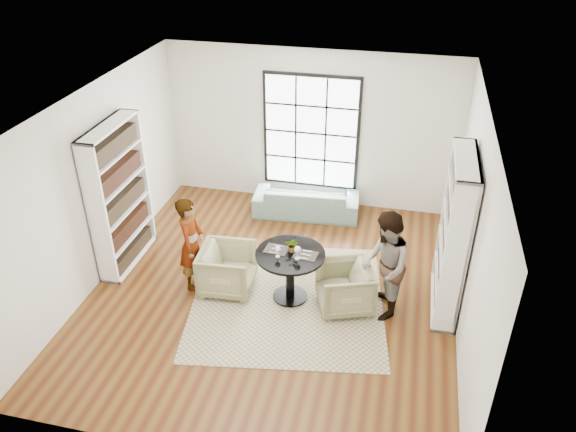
% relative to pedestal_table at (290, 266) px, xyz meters
% --- Properties ---
extents(ground, '(6.00, 6.00, 0.00)m').
position_rel_pedestal_table_xyz_m(ground, '(-0.29, 0.09, -0.59)').
color(ground, brown).
extents(room_shell, '(6.00, 6.01, 6.00)m').
position_rel_pedestal_table_xyz_m(room_shell, '(-0.29, 0.63, 0.67)').
color(room_shell, silver).
rests_on(room_shell, ground).
extents(rug, '(3.27, 3.27, 0.01)m').
position_rel_pedestal_table_xyz_m(rug, '(-0.02, -0.07, -0.59)').
color(rug, tan).
rests_on(rug, ground).
extents(pedestal_table, '(1.03, 1.03, 0.82)m').
position_rel_pedestal_table_xyz_m(pedestal_table, '(0.00, 0.00, 0.00)').
color(pedestal_table, black).
rests_on(pedestal_table, ground).
extents(sofa, '(2.02, 0.93, 0.57)m').
position_rel_pedestal_table_xyz_m(sofa, '(-0.26, 2.54, -0.30)').
color(sofa, gray).
rests_on(sofa, ground).
extents(armchair_left, '(0.86, 0.84, 0.74)m').
position_rel_pedestal_table_xyz_m(armchair_left, '(-0.99, 0.00, -0.22)').
color(armchair_left, '#C3B58B').
rests_on(armchair_left, ground).
extents(armchair_right, '(1.00, 0.98, 0.72)m').
position_rel_pedestal_table_xyz_m(armchair_right, '(0.82, -0.02, -0.23)').
color(armchair_right, '#C3C08B').
rests_on(armchair_right, ground).
extents(person_left, '(0.41, 0.58, 1.53)m').
position_rel_pedestal_table_xyz_m(person_left, '(-1.54, 0.00, 0.17)').
color(person_left, gray).
rests_on(person_left, ground).
extents(person_right, '(0.77, 0.91, 1.66)m').
position_rel_pedestal_table_xyz_m(person_right, '(1.37, -0.02, 0.24)').
color(person_right, gray).
rests_on(person_right, ground).
extents(placemat_left, '(0.36, 0.29, 0.01)m').
position_rel_pedestal_table_xyz_m(placemat_left, '(-0.22, 0.05, 0.23)').
color(placemat_left, black).
rests_on(placemat_left, pedestal_table).
extents(placemat_right, '(0.36, 0.29, 0.01)m').
position_rel_pedestal_table_xyz_m(placemat_right, '(0.23, 0.00, 0.23)').
color(placemat_right, black).
rests_on(placemat_right, pedestal_table).
extents(cutlery_left, '(0.16, 0.23, 0.01)m').
position_rel_pedestal_table_xyz_m(cutlery_left, '(-0.22, 0.05, 0.24)').
color(cutlery_left, silver).
rests_on(cutlery_left, placemat_left).
extents(cutlery_right, '(0.16, 0.23, 0.01)m').
position_rel_pedestal_table_xyz_m(cutlery_right, '(0.23, 0.00, 0.24)').
color(cutlery_right, silver).
rests_on(cutlery_right, placemat_right).
extents(wine_glass_left, '(0.08, 0.08, 0.18)m').
position_rel_pedestal_table_xyz_m(wine_glass_left, '(-0.16, -0.13, 0.36)').
color(wine_glass_left, silver).
rests_on(wine_glass_left, pedestal_table).
extents(wine_glass_right, '(0.10, 0.10, 0.21)m').
position_rel_pedestal_table_xyz_m(wine_glass_right, '(0.13, -0.11, 0.38)').
color(wine_glass_right, silver).
rests_on(wine_glass_right, pedestal_table).
extents(flower_centerpiece, '(0.23, 0.22, 0.22)m').
position_rel_pedestal_table_xyz_m(flower_centerpiece, '(0.02, 0.06, 0.34)').
color(flower_centerpiece, gray).
rests_on(flower_centerpiece, pedestal_table).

